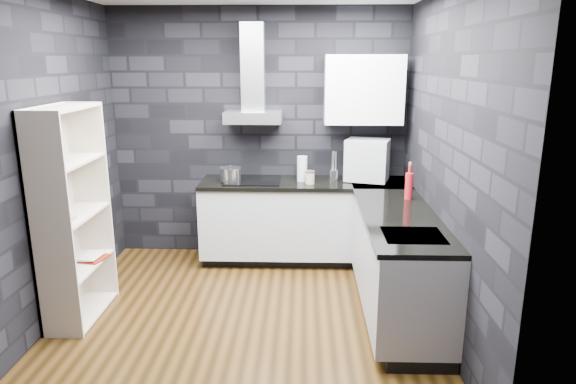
{
  "coord_description": "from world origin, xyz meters",
  "views": [
    {
      "loc": [
        0.49,
        -3.99,
        2.15
      ],
      "look_at": [
        0.35,
        0.45,
        1.0
      ],
      "focal_mm": 32.0,
      "sensor_mm": 36.0,
      "label": 1
    }
  ],
  "objects_px": {
    "pot": "(231,175)",
    "glass_vase": "(302,169)",
    "appliance_garage": "(367,160)",
    "storage_jar": "(310,178)",
    "fruit_bowl": "(65,216)",
    "red_bottle": "(409,186)",
    "bookshelf": "(73,215)",
    "utensil_crock": "(333,175)"
  },
  "relations": [
    {
      "from": "pot",
      "to": "storage_jar",
      "type": "relative_size",
      "value": 1.83
    },
    {
      "from": "red_bottle",
      "to": "bookshelf",
      "type": "relative_size",
      "value": 0.14
    },
    {
      "from": "storage_jar",
      "to": "red_bottle",
      "type": "xyz_separation_m",
      "value": [
        0.9,
        -0.59,
        0.06
      ]
    },
    {
      "from": "glass_vase",
      "to": "appliance_garage",
      "type": "xyz_separation_m",
      "value": [
        0.69,
        0.03,
        0.09
      ]
    },
    {
      "from": "storage_jar",
      "to": "utensil_crock",
      "type": "bearing_deg",
      "value": 26.28
    },
    {
      "from": "utensil_crock",
      "to": "bookshelf",
      "type": "bearing_deg",
      "value": -149.39
    },
    {
      "from": "pot",
      "to": "fruit_bowl",
      "type": "bearing_deg",
      "value": -129.96
    },
    {
      "from": "pot",
      "to": "red_bottle",
      "type": "bearing_deg",
      "value": -19.82
    },
    {
      "from": "pot",
      "to": "storage_jar",
      "type": "height_order",
      "value": "pot"
    },
    {
      "from": "pot",
      "to": "glass_vase",
      "type": "bearing_deg",
      "value": 5.75
    },
    {
      "from": "storage_jar",
      "to": "appliance_garage",
      "type": "xyz_separation_m",
      "value": [
        0.6,
        0.15,
        0.17
      ]
    },
    {
      "from": "glass_vase",
      "to": "storage_jar",
      "type": "bearing_deg",
      "value": -54.82
    },
    {
      "from": "glass_vase",
      "to": "red_bottle",
      "type": "xyz_separation_m",
      "value": [
        0.99,
        -0.7,
        -0.01
      ]
    },
    {
      "from": "pot",
      "to": "storage_jar",
      "type": "distance_m",
      "value": 0.83
    },
    {
      "from": "glass_vase",
      "to": "storage_jar",
      "type": "xyz_separation_m",
      "value": [
        0.08,
        -0.11,
        -0.07
      ]
    },
    {
      "from": "appliance_garage",
      "to": "fruit_bowl",
      "type": "bearing_deg",
      "value": -133.82
    },
    {
      "from": "red_bottle",
      "to": "fruit_bowl",
      "type": "distance_m",
      "value": 2.97
    },
    {
      "from": "utensil_crock",
      "to": "red_bottle",
      "type": "xyz_separation_m",
      "value": [
        0.65,
        -0.71,
        0.06
      ]
    },
    {
      "from": "storage_jar",
      "to": "red_bottle",
      "type": "height_order",
      "value": "red_bottle"
    },
    {
      "from": "pot",
      "to": "bookshelf",
      "type": "distance_m",
      "value": 1.68
    },
    {
      "from": "pot",
      "to": "utensil_crock",
      "type": "distance_m",
      "value": 1.09
    },
    {
      "from": "storage_jar",
      "to": "utensil_crock",
      "type": "relative_size",
      "value": 0.99
    },
    {
      "from": "glass_vase",
      "to": "bookshelf",
      "type": "relative_size",
      "value": 0.15
    },
    {
      "from": "utensil_crock",
      "to": "fruit_bowl",
      "type": "distance_m",
      "value": 2.65
    },
    {
      "from": "storage_jar",
      "to": "fruit_bowl",
      "type": "distance_m",
      "value": 2.38
    },
    {
      "from": "bookshelf",
      "to": "fruit_bowl",
      "type": "bearing_deg",
      "value": -82.73
    },
    {
      "from": "glass_vase",
      "to": "utensil_crock",
      "type": "height_order",
      "value": "glass_vase"
    },
    {
      "from": "storage_jar",
      "to": "glass_vase",
      "type": "bearing_deg",
      "value": 125.18
    },
    {
      "from": "appliance_garage",
      "to": "fruit_bowl",
      "type": "xyz_separation_m",
      "value": [
        -2.58,
        -1.47,
        -0.19
      ]
    },
    {
      "from": "bookshelf",
      "to": "fruit_bowl",
      "type": "relative_size",
      "value": 8.66
    },
    {
      "from": "pot",
      "to": "appliance_garage",
      "type": "bearing_deg",
      "value": 4.39
    },
    {
      "from": "appliance_garage",
      "to": "utensil_crock",
      "type": "bearing_deg",
      "value": -159.55
    },
    {
      "from": "storage_jar",
      "to": "bookshelf",
      "type": "bearing_deg",
      "value": -148.86
    },
    {
      "from": "storage_jar",
      "to": "pot",
      "type": "bearing_deg",
      "value": 177.32
    },
    {
      "from": "pot",
      "to": "glass_vase",
      "type": "height_order",
      "value": "glass_vase"
    },
    {
      "from": "appliance_garage",
      "to": "fruit_bowl",
      "type": "height_order",
      "value": "appliance_garage"
    },
    {
      "from": "utensil_crock",
      "to": "bookshelf",
      "type": "height_order",
      "value": "bookshelf"
    },
    {
      "from": "storage_jar",
      "to": "appliance_garage",
      "type": "height_order",
      "value": "appliance_garage"
    },
    {
      "from": "appliance_garage",
      "to": "red_bottle",
      "type": "relative_size",
      "value": 1.76
    },
    {
      "from": "utensil_crock",
      "to": "appliance_garage",
      "type": "xyz_separation_m",
      "value": [
        0.35,
        0.02,
        0.17
      ]
    },
    {
      "from": "storage_jar",
      "to": "red_bottle",
      "type": "distance_m",
      "value": 1.08
    },
    {
      "from": "storage_jar",
      "to": "appliance_garage",
      "type": "bearing_deg",
      "value": 13.86
    }
  ]
}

